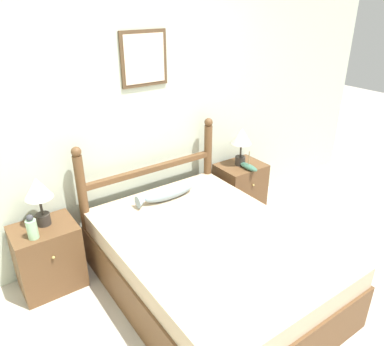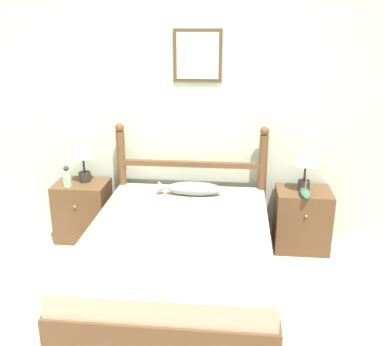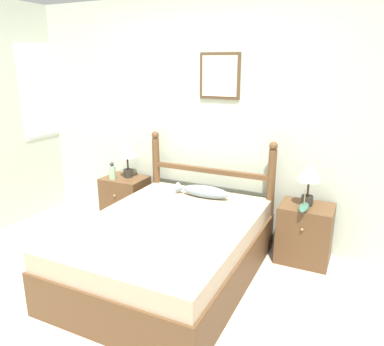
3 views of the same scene
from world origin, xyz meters
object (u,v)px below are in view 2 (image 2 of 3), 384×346
at_px(bottle, 67,177).
at_px(nightstand_left, 83,210).
at_px(bed, 179,260).
at_px(nightstand_right, 302,220).
at_px(table_lamp_left, 83,152).
at_px(fish_pillow, 191,189).
at_px(model_boat, 305,193).
at_px(table_lamp_right, 306,160).

bearing_deg(bottle, nightstand_left, 49.71).
bearing_deg(bed, nightstand_right, 38.21).
xyz_separation_m(nightstand_left, bottle, (-0.09, -0.11, 0.38)).
relative_size(nightstand_left, table_lamp_left, 1.39).
height_order(bottle, fish_pillow, bottle).
relative_size(model_boat, fish_pillow, 0.44).
height_order(nightstand_right, model_boat, model_boat).
distance_m(model_boat, fish_pillow, 1.01).
height_order(bed, bottle, bottle).
xyz_separation_m(table_lamp_left, model_boat, (2.06, -0.16, -0.26)).
bearing_deg(nightstand_right, table_lamp_right, 120.21).
height_order(table_lamp_right, model_boat, table_lamp_right).
xyz_separation_m(table_lamp_left, bottle, (-0.12, -0.15, -0.20)).
bearing_deg(table_lamp_left, table_lamp_right, -0.77).
relative_size(table_lamp_right, bottle, 2.03).
relative_size(bed, nightstand_left, 3.37).
bearing_deg(table_lamp_left, nightstand_left, -124.36).
distance_m(bed, nightstand_right, 1.34).
height_order(table_lamp_left, table_lamp_right, same).
distance_m(bottle, fish_pillow, 1.16).
distance_m(table_lamp_left, table_lamp_right, 2.06).
bearing_deg(nightstand_left, table_lamp_right, 0.35).
bearing_deg(fish_pillow, bottle, 178.82).
distance_m(bed, table_lamp_left, 1.47).
distance_m(table_lamp_left, bottle, 0.28).
height_order(table_lamp_right, fish_pillow, table_lamp_right).
distance_m(nightstand_left, model_boat, 2.11).
bearing_deg(fish_pillow, nightstand_right, 7.21).
xyz_separation_m(nightstand_right, bottle, (-2.19, -0.11, 0.38)).
distance_m(nightstand_right, model_boat, 0.34).
relative_size(nightstand_left, bottle, 2.83).
distance_m(nightstand_left, nightstand_right, 2.10).
relative_size(table_lamp_left, fish_pillow, 0.71).
xyz_separation_m(nightstand_right, table_lamp_left, (-2.07, 0.04, 0.58)).
relative_size(nightstand_right, model_boat, 2.25).
xyz_separation_m(nightstand_left, nightstand_right, (2.10, 0.00, 0.00)).
xyz_separation_m(table_lamp_left, fish_pillow, (1.05, -0.17, -0.26)).
distance_m(bed, model_boat, 1.30).
distance_m(nightstand_right, fish_pillow, 1.08).
relative_size(bed, table_lamp_left, 4.69).
height_order(table_lamp_left, model_boat, table_lamp_left).
xyz_separation_m(nightstand_left, fish_pillow, (1.07, -0.13, 0.32)).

